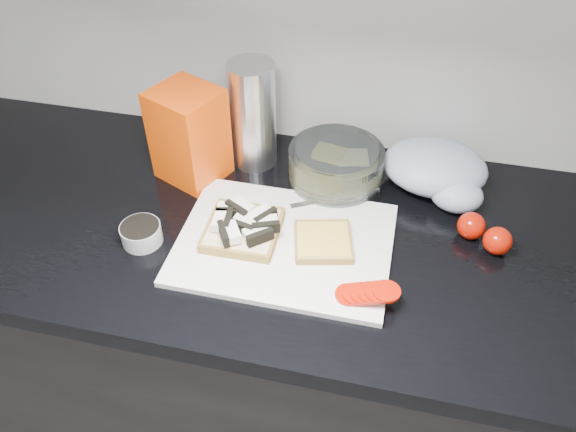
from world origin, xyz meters
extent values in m
cube|color=black|center=(0.00, 1.20, 0.43)|extent=(3.50, 0.60, 0.86)
cube|color=black|center=(0.00, 1.20, 0.88)|extent=(3.50, 0.64, 0.04)
cube|color=white|center=(-0.08, 1.14, 0.91)|extent=(0.40, 0.30, 0.01)
cube|color=beige|center=(-0.16, 1.14, 0.92)|extent=(0.14, 0.14, 0.02)
cube|color=white|center=(-0.20, 1.18, 0.94)|extent=(0.05, 0.04, 0.02)
cube|color=black|center=(-0.20, 1.18, 0.94)|extent=(0.05, 0.02, 0.02)
cube|color=white|center=(-0.17, 1.18, 0.94)|extent=(0.05, 0.05, 0.02)
cube|color=black|center=(-0.17, 1.18, 0.94)|extent=(0.05, 0.04, 0.02)
cube|color=white|center=(-0.14, 1.17, 0.94)|extent=(0.05, 0.05, 0.02)
cube|color=black|center=(-0.14, 1.17, 0.94)|extent=(0.04, 0.05, 0.02)
cube|color=white|center=(-0.20, 1.14, 0.94)|extent=(0.03, 0.05, 0.02)
cube|color=black|center=(-0.20, 1.14, 0.94)|extent=(0.02, 0.05, 0.02)
cube|color=white|center=(-0.16, 1.14, 0.94)|extent=(0.05, 0.04, 0.02)
cube|color=black|center=(-0.16, 1.14, 0.94)|extent=(0.05, 0.02, 0.02)
cube|color=white|center=(-0.13, 1.12, 0.94)|extent=(0.05, 0.05, 0.02)
cube|color=black|center=(-0.13, 1.12, 0.94)|extent=(0.05, 0.04, 0.02)
cube|color=white|center=(-0.17, 1.11, 0.94)|extent=(0.05, 0.05, 0.02)
cube|color=black|center=(-0.17, 1.11, 0.94)|extent=(0.04, 0.05, 0.02)
cube|color=white|center=(-0.12, 1.15, 0.94)|extent=(0.05, 0.04, 0.02)
cube|color=black|center=(-0.12, 1.15, 0.94)|extent=(0.05, 0.03, 0.02)
cube|color=beige|center=(-0.01, 1.15, 0.92)|extent=(0.13, 0.13, 0.01)
cube|color=#E8BE44|center=(-0.01, 1.15, 0.93)|extent=(0.11, 0.11, 0.00)
cylinder|color=#AE1404|center=(0.06, 1.04, 0.91)|extent=(0.07, 0.07, 0.01)
cylinder|color=#AE1404|center=(0.07, 1.04, 0.92)|extent=(0.06, 0.06, 0.01)
cylinder|color=#AE1404|center=(0.08, 1.04, 0.92)|extent=(0.06, 0.06, 0.01)
cylinder|color=#AE1404|center=(0.09, 1.04, 0.93)|extent=(0.05, 0.05, 0.01)
cylinder|color=#AE1404|center=(0.11, 1.04, 0.93)|extent=(0.05, 0.05, 0.01)
cylinder|color=#AE1404|center=(0.12, 1.04, 0.93)|extent=(0.06, 0.06, 0.01)
cube|color=silver|center=(-0.03, 1.27, 0.91)|extent=(0.12, 0.07, 0.00)
cube|color=silver|center=(0.05, 1.31, 0.92)|extent=(0.06, 0.04, 0.01)
cylinder|color=#A4A9A9|center=(-0.35, 1.09, 0.92)|extent=(0.08, 0.08, 0.04)
cylinder|color=black|center=(-0.35, 1.09, 0.94)|extent=(0.07, 0.07, 0.01)
cylinder|color=silver|center=(-0.07, 1.25, 0.90)|extent=(0.13, 0.13, 0.01)
cylinder|color=silver|center=(-0.02, 1.35, 0.94)|extent=(0.20, 0.20, 0.08)
cube|color=#E8BE44|center=(-0.04, 1.35, 0.93)|extent=(0.07, 0.06, 0.04)
cube|color=#DED485|center=(0.01, 1.36, 0.92)|extent=(0.08, 0.07, 0.02)
cube|color=#EF2A03|center=(-0.32, 1.31, 1.00)|extent=(0.16, 0.16, 0.20)
cylinder|color=silver|center=(-0.21, 1.39, 1.02)|extent=(0.10, 0.10, 0.23)
ellipsoid|color=silver|center=(0.18, 1.39, 0.95)|extent=(0.23, 0.19, 0.10)
ellipsoid|color=silver|center=(0.23, 1.32, 0.93)|extent=(0.11, 0.09, 0.07)
sphere|color=#AE1404|center=(0.26, 1.25, 0.93)|extent=(0.05, 0.05, 0.05)
sphere|color=#AE1404|center=(0.31, 1.22, 0.93)|extent=(0.05, 0.05, 0.05)
camera|label=1|loc=(0.09, 0.42, 1.66)|focal=35.00mm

